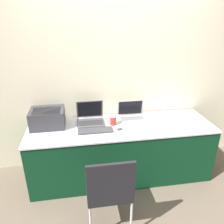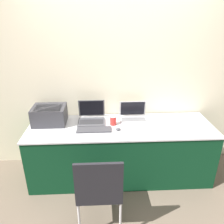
% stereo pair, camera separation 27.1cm
% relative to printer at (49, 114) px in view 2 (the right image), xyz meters
% --- Properties ---
extents(ground_plane, '(14.00, 14.00, 0.00)m').
position_rel_printer_xyz_m(ground_plane, '(0.91, -0.48, -0.87)').
color(ground_plane, '#6B5B4C').
extents(wall_back, '(8.00, 0.05, 2.60)m').
position_rel_printer_xyz_m(wall_back, '(0.91, 0.28, 0.43)').
color(wall_back, beige).
rests_on(wall_back, ground_plane).
extents(table, '(2.34, 0.73, 0.75)m').
position_rel_printer_xyz_m(table, '(0.91, -0.13, -0.50)').
color(table, '#0C381E').
rests_on(table, ground_plane).
extents(printer, '(0.41, 0.33, 0.23)m').
position_rel_printer_xyz_m(printer, '(0.00, 0.00, 0.00)').
color(printer, '#333338').
rests_on(printer, table).
extents(laptop_left, '(0.35, 0.32, 0.26)m').
position_rel_printer_xyz_m(laptop_left, '(0.53, 0.04, -0.06)').
color(laptop_left, '#4C4C51').
rests_on(laptop_left, table).
extents(laptop_right, '(0.36, 0.25, 0.23)m').
position_rel_printer_xyz_m(laptop_right, '(1.09, 0.07, -0.07)').
color(laptop_right, '#B7B7BC').
rests_on(laptop_right, table).
extents(external_keyboard, '(0.42, 0.14, 0.02)m').
position_rel_printer_xyz_m(external_keyboard, '(0.57, -0.23, -0.11)').
color(external_keyboard, '#3D3D42').
rests_on(external_keyboard, table).
extents(coffee_cup, '(0.08, 0.08, 0.12)m').
position_rel_printer_xyz_m(coffee_cup, '(0.81, -0.09, -0.06)').
color(coffee_cup, red).
rests_on(coffee_cup, table).
extents(mouse, '(0.07, 0.04, 0.03)m').
position_rel_printer_xyz_m(mouse, '(0.86, -0.24, -0.11)').
color(mouse, '#4C4C51').
rests_on(mouse, table).
extents(chair, '(0.43, 0.43, 0.89)m').
position_rel_printer_xyz_m(chair, '(0.63, -0.95, -0.34)').
color(chair, black).
rests_on(chair, ground_plane).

